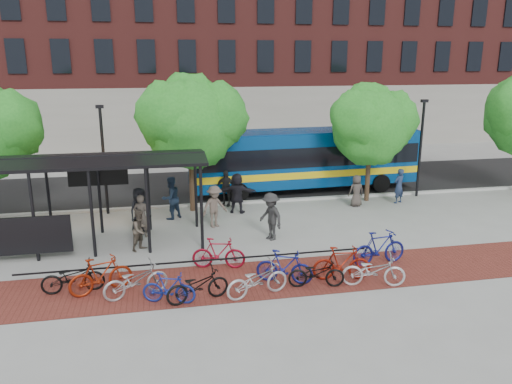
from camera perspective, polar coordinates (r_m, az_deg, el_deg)
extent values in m
plane|color=#9E9E99|center=(21.75, 1.34, -4.18)|extent=(160.00, 160.00, 0.00)
cube|color=black|center=(29.29, -2.07, 0.89)|extent=(160.00, 8.00, 0.01)
cube|color=#B7B7B2|center=(25.47, -0.62, -1.14)|extent=(160.00, 0.25, 0.12)
cube|color=maroon|center=(16.84, -1.65, -10.10)|extent=(24.00, 3.00, 0.01)
cube|color=black|center=(17.52, -6.40, -9.18)|extent=(12.00, 0.05, 0.95)
cube|color=maroon|center=(48.36, 6.55, 18.32)|extent=(55.00, 14.00, 20.00)
cylinder|color=black|center=(19.53, -24.07, -2.69)|extent=(0.12, 0.12, 3.30)
cylinder|color=black|center=(22.07, -22.62, -0.60)|extent=(0.12, 0.12, 3.30)
cylinder|color=black|center=(19.17, -18.25, -2.44)|extent=(0.12, 0.12, 3.30)
cylinder|color=black|center=(21.75, -17.46, -0.34)|extent=(0.12, 0.12, 3.30)
cylinder|color=black|center=(19.01, -12.26, -2.15)|extent=(0.12, 0.12, 3.30)
cylinder|color=black|center=(21.61, -12.19, -0.07)|extent=(0.12, 0.12, 3.30)
cylinder|color=black|center=(19.07, -6.25, -1.84)|extent=(0.12, 0.12, 3.30)
cylinder|color=black|center=(21.66, -6.90, 0.20)|extent=(0.12, 0.12, 3.30)
cube|color=black|center=(19.93, -26.71, -4.63)|extent=(4.50, 0.08, 1.40)
cube|color=black|center=(19.52, -21.38, 3.05)|extent=(10.60, 1.65, 0.29)
cube|color=black|center=(20.87, -20.75, 3.83)|extent=(10.60, 1.65, 0.29)
cube|color=black|center=(21.62, -20.37, 3.14)|extent=(9.00, 0.10, 0.40)
cube|color=black|center=(21.67, -17.58, 1.64)|extent=(2.40, 0.12, 0.70)
cube|color=#FF7200|center=(21.75, -17.56, 1.69)|extent=(2.20, 0.02, 0.55)
sphere|color=#227E21|center=(24.59, -26.68, 6.73)|extent=(3.20, 3.20, 3.20)
cylinder|color=#382619|center=(24.12, -7.34, 0.76)|extent=(0.24, 0.24, 2.52)
sphere|color=#227E21|center=(23.58, -7.57, 7.70)|extent=(4.20, 4.20, 4.20)
sphere|color=#227E21|center=(23.83, -5.09, 8.58)|extent=(3.36, 3.36, 3.36)
sphere|color=#227E21|center=(23.19, -9.65, 8.50)|extent=(3.15, 3.15, 3.15)
sphere|color=#227E21|center=(23.89, -7.47, 9.73)|extent=(2.94, 2.94, 2.94)
cylinder|color=#382619|center=(26.30, 12.63, 1.44)|extent=(0.24, 0.24, 2.27)
sphere|color=#227E21|center=(25.82, 12.96, 7.18)|extent=(3.80, 3.80, 3.80)
sphere|color=#227E21|center=(26.36, 14.73, 7.88)|extent=(3.04, 3.04, 3.04)
sphere|color=#227E21|center=(25.19, 11.70, 7.98)|extent=(2.85, 2.85, 2.85)
sphere|color=#227E21|center=(26.13, 12.91, 9.04)|extent=(2.66, 2.66, 2.66)
cylinder|color=black|center=(24.22, -16.98, 3.29)|extent=(0.14, 0.14, 5.00)
cube|color=black|center=(23.87, -17.45, 9.29)|extent=(0.35, 0.20, 0.15)
cylinder|color=black|center=(27.63, 18.26, 4.57)|extent=(0.14, 0.14, 5.00)
cube|color=black|center=(27.31, 18.71, 9.84)|extent=(0.35, 0.20, 0.15)
cube|color=navy|center=(27.61, 5.56, 4.00)|extent=(12.63, 3.34, 2.87)
cube|color=black|center=(27.57, 5.57, 4.47)|extent=(12.38, 3.37, 1.04)
cube|color=yellow|center=(27.75, 5.52, 2.57)|extent=(12.51, 3.38, 0.36)
cube|color=navy|center=(27.38, 5.63, 6.83)|extent=(12.37, 3.06, 0.19)
cylinder|color=black|center=(25.58, -1.97, -0.06)|extent=(1.01, 0.34, 1.00)
cylinder|color=black|center=(28.15, -3.15, 1.34)|extent=(1.01, 0.34, 1.00)
cylinder|color=black|center=(28.31, 14.07, 0.98)|extent=(1.01, 0.34, 1.00)
cylinder|color=black|center=(30.65, 11.71, 2.18)|extent=(1.01, 0.34, 1.00)
imported|color=black|center=(16.89, -20.21, -9.14)|extent=(1.96, 0.79, 1.01)
imported|color=maroon|center=(16.53, -17.32, -9.05)|extent=(2.08, 1.24, 1.21)
imported|color=#979799|center=(16.04, -13.58, -9.79)|extent=(2.16, 1.33, 1.07)
imported|color=navy|center=(15.45, -9.95, -10.76)|extent=(1.70, 0.94, 0.99)
imported|color=black|center=(15.44, -6.69, -10.55)|extent=(2.08, 1.17, 1.04)
imported|color=maroon|center=(17.62, -4.29, -6.99)|extent=(1.94, 0.94, 1.12)
imported|color=#ABABAE|center=(15.63, 0.14, -10.00)|extent=(2.19, 1.24, 1.09)
imported|color=navy|center=(16.51, 3.26, -8.53)|extent=(1.94, 1.25, 1.13)
imported|color=black|center=(16.35, 6.91, -9.19)|extent=(1.90, 0.92, 0.95)
imported|color=maroon|center=(16.93, 9.78, -8.03)|extent=(2.01, 0.82, 1.17)
imported|color=#B6B6B9|center=(16.72, 13.29, -8.72)|extent=(2.16, 1.18, 1.08)
imported|color=navy|center=(18.40, 13.91, -6.21)|extent=(2.15, 0.87, 1.26)
imported|color=black|center=(21.56, -13.14, -2.03)|extent=(1.14, 1.05, 1.95)
imported|color=#443D36|center=(21.02, -12.96, -2.67)|extent=(0.76, 0.62, 1.80)
imported|color=#21334E|center=(23.09, -9.71, -0.68)|extent=(1.22, 1.17, 1.98)
imported|color=brown|center=(21.74, -4.76, -1.67)|extent=(1.38, 1.13, 1.86)
imported|color=black|center=(24.86, -3.48, 0.44)|extent=(1.15, 0.85, 1.81)
imported|color=black|center=(23.67, -2.19, -0.12)|extent=(1.89, 1.14, 1.95)
imported|color=#433A35|center=(25.26, 11.40, 0.14)|extent=(0.81, 0.56, 1.59)
imported|color=#202D4C|center=(26.33, 16.01, 0.67)|extent=(0.77, 0.66, 1.78)
imported|color=#4C4338|center=(19.61, -13.05, -4.24)|extent=(1.00, 0.99, 1.63)
imported|color=#292929|center=(20.16, 1.70, -2.82)|extent=(1.20, 1.45, 1.96)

